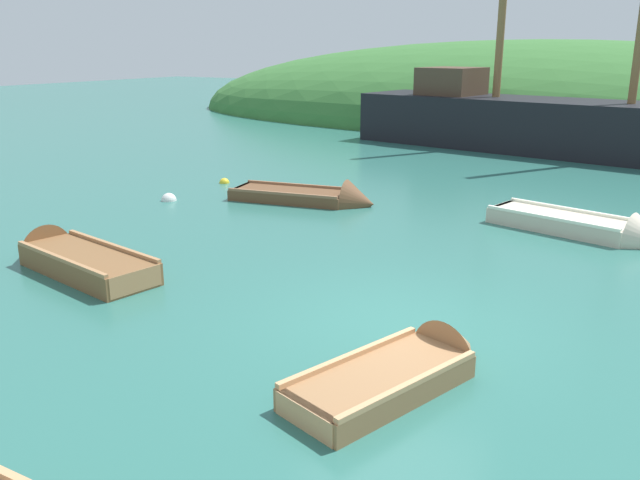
# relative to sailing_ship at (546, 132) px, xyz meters

# --- Properties ---
(ground_plane) EXTENTS (120.00, 120.00, 0.00)m
(ground_plane) POSITION_rel_sailing_ship_xyz_m (2.10, -17.99, -0.77)
(ground_plane) COLOR #2D6B60
(shore_hill) EXTENTS (43.08, 18.31, 8.55)m
(shore_hill) POSITION_rel_sailing_ship_xyz_m (-3.15, 10.87, -0.77)
(shore_hill) COLOR #387033
(shore_hill) RESTS_ON ground
(sailing_ship) EXTENTS (18.19, 5.64, 13.19)m
(sailing_ship) POSITION_rel_sailing_ship_xyz_m (0.00, 0.00, 0.00)
(sailing_ship) COLOR black
(sailing_ship) RESTS_ON ground
(rowboat_outer_right) EXTENTS (3.81, 1.68, 1.04)m
(rowboat_outer_right) POSITION_rel_sailing_ship_xyz_m (-4.13, -18.78, -0.63)
(rowboat_outer_right) COLOR brown
(rowboat_outer_right) RESTS_ON ground
(rowboat_portside) EXTENTS (4.00, 1.90, 1.17)m
(rowboat_portside) POSITION_rel_sailing_ship_xyz_m (-3.06, -11.91, -0.69)
(rowboat_portside) COLOR brown
(rowboat_portside) RESTS_ON ground
(rowboat_center) EXTENTS (1.83, 3.12, 0.98)m
(rowboat_center) POSITION_rel_sailing_ship_xyz_m (2.89, -19.51, -0.68)
(rowboat_center) COLOR #9E7047
(rowboat_center) RESTS_ON ground
(rowboat_near_dock) EXTENTS (3.96, 1.96, 1.09)m
(rowboat_near_dock) POSITION_rel_sailing_ship_xyz_m (3.59, -11.53, -0.65)
(rowboat_near_dock) COLOR beige
(rowboat_near_dock) RESTS_ON ground
(buoy_white) EXTENTS (0.41, 0.41, 0.41)m
(buoy_white) POSITION_rel_sailing_ship_xyz_m (-6.53, -13.74, -0.77)
(buoy_white) COLOR white
(buoy_white) RESTS_ON ground
(buoy_yellow) EXTENTS (0.30, 0.30, 0.30)m
(buoy_yellow) POSITION_rel_sailing_ship_xyz_m (-6.76, -11.14, -0.77)
(buoy_yellow) COLOR yellow
(buoy_yellow) RESTS_ON ground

